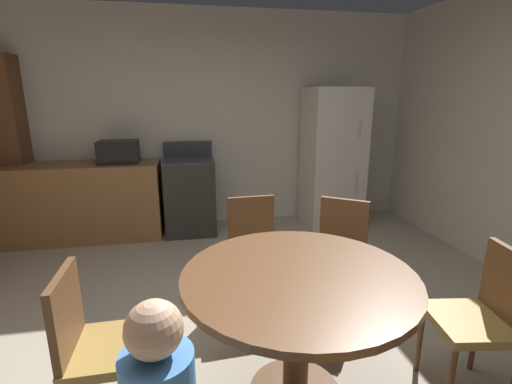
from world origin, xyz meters
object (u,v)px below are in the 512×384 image
(refrigerator, at_px, (332,159))
(dining_table, at_px, (298,300))
(oven_range, at_px, (190,195))
(chair_west, at_px, (96,341))
(chair_north, at_px, (254,245))
(microwave, at_px, (119,152))
(chair_northeast, at_px, (339,248))
(chair_east, at_px, (483,314))

(refrigerator, distance_m, dining_table, 3.01)
(oven_range, xyz_separation_m, chair_west, (-0.47, -2.79, 0.03))
(dining_table, xyz_separation_m, chair_north, (-0.05, 1.02, -0.10))
(oven_range, bearing_deg, microwave, -179.74)
(chair_northeast, xyz_separation_m, chair_east, (0.41, -0.98, 0.00))
(refrigerator, relative_size, chair_west, 2.02)
(dining_table, bearing_deg, chair_east, -8.72)
(refrigerator, bearing_deg, dining_table, -115.08)
(oven_range, height_order, microwave, microwave)
(chair_west, distance_m, chair_east, 2.03)
(chair_east, bearing_deg, chair_northeast, -58.40)
(dining_table, bearing_deg, chair_northeast, 54.48)
(chair_west, relative_size, chair_east, 1.00)
(microwave, bearing_deg, dining_table, -64.18)
(refrigerator, xyz_separation_m, microwave, (-2.61, 0.05, 0.15))
(microwave, relative_size, dining_table, 0.36)
(chair_east, bearing_deg, microwave, -42.54)
(refrigerator, height_order, dining_table, refrigerator)
(oven_range, height_order, refrigerator, refrigerator)
(chair_west, xyz_separation_m, chair_east, (2.02, -0.14, 0.00))
(oven_range, xyz_separation_m, chair_northeast, (1.14, -1.94, 0.03))
(refrigerator, relative_size, chair_northeast, 2.02)
(refrigerator, relative_size, dining_table, 1.44)
(chair_northeast, bearing_deg, oven_range, -114.13)
(oven_range, relative_size, dining_table, 0.90)
(chair_north, xyz_separation_m, chair_east, (1.06, -1.17, 0.00))
(chair_north, distance_m, chair_east, 1.58)
(oven_range, height_order, chair_northeast, oven_range)
(microwave, height_order, chair_northeast, microwave)
(chair_north, height_order, chair_northeast, same)
(chair_northeast, relative_size, chair_east, 1.00)
(refrigerator, xyz_separation_m, dining_table, (-1.27, -2.72, -0.28))
(chair_northeast, bearing_deg, chair_east, 58.40)
(oven_range, relative_size, chair_west, 1.26)
(microwave, xyz_separation_m, chair_east, (2.34, -2.92, -0.53))
(dining_table, bearing_deg, chair_west, -179.12)
(chair_northeast, bearing_deg, refrigerator, -164.29)
(oven_range, distance_m, refrigerator, 1.87)
(microwave, distance_m, chair_north, 2.24)
(dining_table, height_order, chair_north, chair_north)
(chair_west, xyz_separation_m, chair_north, (0.96, 1.03, 0.00))
(dining_table, distance_m, chair_east, 1.02)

